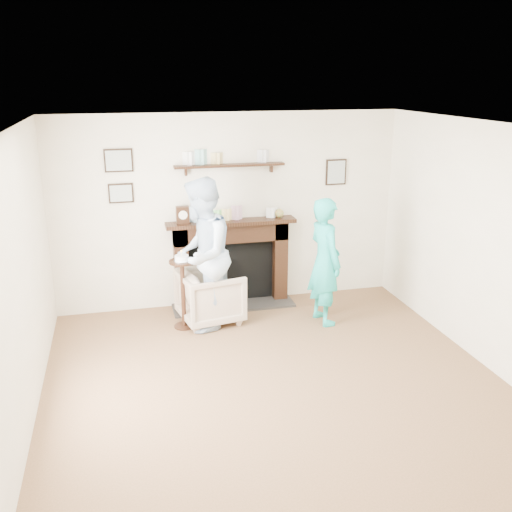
# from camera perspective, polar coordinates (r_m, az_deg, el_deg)

# --- Properties ---
(ground) EXTENTS (5.00, 5.00, 0.00)m
(ground) POSITION_cam_1_polar(r_m,az_deg,el_deg) (5.62, 2.64, -13.80)
(ground) COLOR brown
(ground) RESTS_ON ground
(room_shell) EXTENTS (4.54, 5.02, 2.52)m
(room_shell) POSITION_cam_1_polar(r_m,az_deg,el_deg) (5.62, 0.84, 4.19)
(room_shell) COLOR beige
(room_shell) RESTS_ON ground
(armchair) EXTENTS (0.84, 0.82, 0.66)m
(armchair) POSITION_cam_1_polar(r_m,az_deg,el_deg) (7.19, -4.52, -6.45)
(armchair) COLOR #BEAB8D
(armchair) RESTS_ON ground
(man) EXTENTS (0.96, 1.07, 1.83)m
(man) POSITION_cam_1_polar(r_m,az_deg,el_deg) (7.05, -5.25, -7.00)
(man) COLOR silver
(man) RESTS_ON ground
(woman) EXTENTS (0.46, 0.62, 1.56)m
(woman) POSITION_cam_1_polar(r_m,az_deg,el_deg) (7.21, 6.67, -6.45)
(woman) COLOR #20B59D
(woman) RESTS_ON ground
(pedestal_table) EXTENTS (0.30, 0.30, 0.97)m
(pedestal_table) POSITION_cam_1_polar(r_m,az_deg,el_deg) (6.83, -7.36, -2.45)
(pedestal_table) COLOR black
(pedestal_table) RESTS_ON ground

